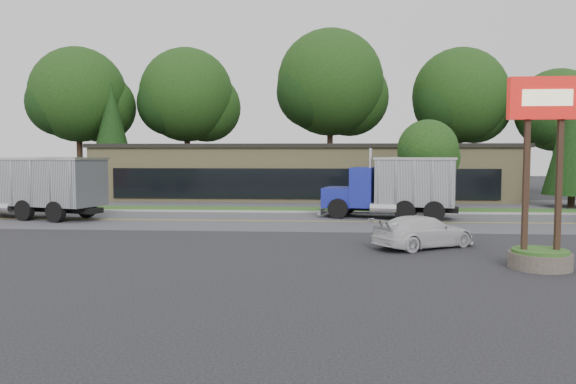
% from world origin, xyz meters
% --- Properties ---
extents(ground, '(140.00, 140.00, 0.00)m').
position_xyz_m(ground, '(0.00, 0.00, 0.00)').
color(ground, '#35353A').
rests_on(ground, ground).
extents(road, '(60.00, 8.00, 0.02)m').
position_xyz_m(road, '(0.00, 9.00, 0.00)').
color(road, '#5E5E63').
rests_on(road, ground).
extents(center_line, '(60.00, 0.12, 0.01)m').
position_xyz_m(center_line, '(0.00, 9.00, 0.00)').
color(center_line, gold).
rests_on(center_line, ground).
extents(curb, '(60.00, 0.30, 0.12)m').
position_xyz_m(curb, '(0.00, 13.20, 0.00)').
color(curb, '#9E9E99').
rests_on(curb, ground).
extents(grass_verge, '(60.00, 3.40, 0.03)m').
position_xyz_m(grass_verge, '(0.00, 15.00, 0.00)').
color(grass_verge, '#32571D').
rests_on(grass_verge, ground).
extents(far_parking, '(60.00, 7.00, 0.02)m').
position_xyz_m(far_parking, '(0.00, 20.00, 0.00)').
color(far_parking, '#5E5E63').
rests_on(far_parking, ground).
extents(strip_mall, '(32.00, 12.00, 4.00)m').
position_xyz_m(strip_mall, '(2.00, 26.00, 2.00)').
color(strip_mall, tan).
rests_on(strip_mall, ground).
extents(bilo_sign, '(2.20, 1.90, 5.95)m').
position_xyz_m(bilo_sign, '(10.50, -2.50, 2.02)').
color(bilo_sign, '#6B6054').
rests_on(bilo_sign, ground).
extents(tree_far_a, '(9.59, 9.02, 13.67)m').
position_xyz_m(tree_far_a, '(-19.85, 32.11, 8.73)').
color(tree_far_a, '#382619').
rests_on(tree_far_a, ground).
extents(tree_far_b, '(9.70, 9.13, 13.84)m').
position_xyz_m(tree_far_b, '(-9.85, 34.12, 8.83)').
color(tree_far_b, '#382619').
rests_on(tree_far_b, ground).
extents(tree_far_c, '(10.82, 10.19, 15.44)m').
position_xyz_m(tree_far_c, '(4.17, 34.13, 9.85)').
color(tree_far_c, '#382619').
rests_on(tree_far_c, ground).
extents(tree_far_d, '(9.34, 8.79, 13.32)m').
position_xyz_m(tree_far_d, '(16.14, 33.11, 8.50)').
color(tree_far_d, '#382619').
rests_on(tree_far_d, ground).
extents(tree_far_e, '(7.73, 7.27, 11.02)m').
position_xyz_m(tree_far_e, '(24.12, 31.09, 7.03)').
color(tree_far_e, '#382619').
rests_on(tree_far_e, ground).
extents(evergreen_left, '(4.49, 4.49, 10.19)m').
position_xyz_m(evergreen_left, '(-16.00, 30.00, 5.60)').
color(evergreen_left, '#382619').
rests_on(evergreen_left, ground).
extents(evergreen_right, '(3.74, 3.74, 8.50)m').
position_xyz_m(evergreen_right, '(20.00, 18.00, 4.67)').
color(evergreen_right, '#382619').
rests_on(evergreen_right, ground).
extents(tree_verge, '(3.99, 3.75, 5.69)m').
position_xyz_m(tree_verge, '(10.06, 15.05, 3.62)').
color(tree_verge, '#382619').
rests_on(tree_verge, ground).
extents(dump_truck_red, '(10.48, 5.42, 3.36)m').
position_xyz_m(dump_truck_red, '(-12.67, 9.51, 1.81)').
color(dump_truck_red, black).
rests_on(dump_truck_red, ground).
extents(dump_truck_blue, '(7.57, 4.14, 3.36)m').
position_xyz_m(dump_truck_blue, '(7.64, 10.71, 1.80)').
color(dump_truck_blue, black).
rests_on(dump_truck_blue, ground).
extents(rally_car, '(4.47, 3.71, 1.22)m').
position_xyz_m(rally_car, '(7.50, 1.18, 0.61)').
color(rally_car, silver).
rests_on(rally_car, ground).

